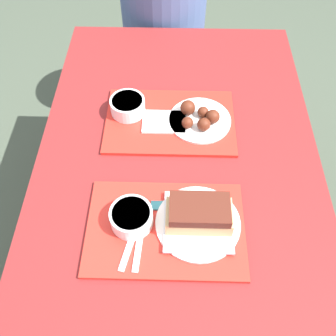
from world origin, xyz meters
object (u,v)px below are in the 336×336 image
object	(u,v)px
bowl_coleslaw_far	(128,105)
brisket_sandwich_plate	(199,217)
bowl_coleslaw_near	(131,217)
tray_near	(166,228)
person_seated_across	(164,8)
wings_plate_far	(199,118)
tray_far	(170,121)

from	to	relation	value
bowl_coleslaw_far	brisket_sandwich_plate	bearing A→B (deg)	-61.61
bowl_coleslaw_near	bowl_coleslaw_far	world-z (taller)	same
tray_near	person_seated_across	world-z (taller)	person_seated_across
bowl_coleslaw_far	wings_plate_far	world-z (taller)	wings_plate_far
tray_near	brisket_sandwich_plate	xyz separation A→B (m)	(0.09, 0.01, 0.04)
brisket_sandwich_plate	wings_plate_far	bearing A→B (deg)	88.24
tray_near	bowl_coleslaw_far	xyz separation A→B (m)	(-0.14, 0.43, 0.03)
brisket_sandwich_plate	bowl_coleslaw_near	bearing A→B (deg)	179.83
tray_near	tray_far	distance (m)	0.39
tray_near	wings_plate_far	world-z (taller)	wings_plate_far
tray_near	brisket_sandwich_plate	world-z (taller)	brisket_sandwich_plate
tray_far	person_seated_across	size ratio (longest dim) A/B	0.66
tray_far	wings_plate_far	distance (m)	0.10
tray_far	bowl_coleslaw_near	bearing A→B (deg)	-103.98
tray_near	bowl_coleslaw_far	size ratio (longest dim) A/B	3.71
bowl_coleslaw_near	person_seated_across	size ratio (longest dim) A/B	0.18
person_seated_across	wings_plate_far	bearing A→B (deg)	-79.44
brisket_sandwich_plate	tray_far	bearing A→B (deg)	102.35
tray_far	brisket_sandwich_plate	bearing A→B (deg)	-77.65
bowl_coleslaw_far	tray_near	bearing A→B (deg)	-72.11
brisket_sandwich_plate	wings_plate_far	size ratio (longest dim) A/B	1.13
tray_near	tray_far	world-z (taller)	same
tray_far	person_seated_across	bearing A→B (deg)	93.54
brisket_sandwich_plate	person_seated_across	bearing A→B (deg)	96.53
tray_far	bowl_coleslaw_near	xyz separation A→B (m)	(-0.09, -0.38, 0.03)
tray_far	wings_plate_far	size ratio (longest dim) A/B	2.09
person_seated_across	tray_near	bearing A→B (deg)	-87.83
tray_near	bowl_coleslaw_far	distance (m)	0.45
brisket_sandwich_plate	bowl_coleslaw_far	xyz separation A→B (m)	(-0.23, 0.42, -0.01)
brisket_sandwich_plate	person_seated_across	size ratio (longest dim) A/B	0.36
person_seated_across	bowl_coleslaw_near	bearing A→B (deg)	-92.41
brisket_sandwich_plate	wings_plate_far	distance (m)	0.38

